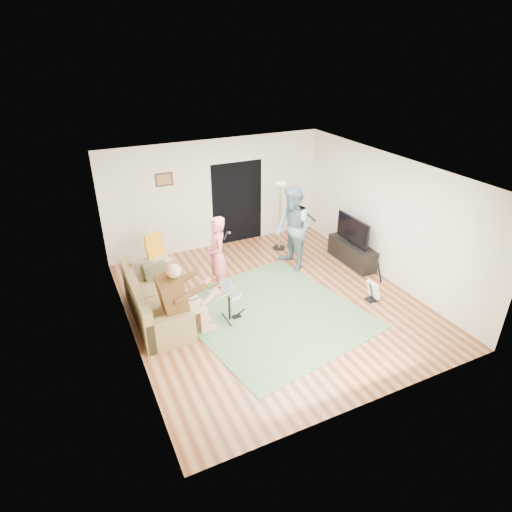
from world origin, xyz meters
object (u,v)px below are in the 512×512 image
Objects in this scene: guitar_spare at (374,290)px; torchiere_lamp at (280,204)px; singer at (217,256)px; television at (353,230)px; sofa at (153,306)px; dining_chair at (160,262)px; guitarist at (293,229)px; tv_cabinet at (352,253)px; drum_kit at (229,306)px.

guitar_spare is 0.50× the size of torchiere_lamp.
singer is 1.55× the size of television.
dining_chair reaches higher than sofa.
torchiere_lamp is at bearing 164.95° from guitarist.
torchiere_lamp reaches higher than guitar_spare.
dining_chair reaches higher than guitar_spare.
torchiere_lamp is at bearing 128.94° from television.
guitarist reaches higher than tv_cabinet.
guitarist is 1.12× the size of torchiere_lamp.
torchiere_lamp is (2.14, 1.29, 0.34)m from singer.
sofa is at bearing -176.86° from television.
guitarist reaches higher than torchiere_lamp.
television is (0.56, 1.54, 0.60)m from guitar_spare.
guitar_spare is at bearing -78.90° from torchiere_lamp.
singer is at bearing 178.04° from tv_cabinet.
guitarist is (3.39, 0.67, 0.68)m from sofa.
drum_kit reaches higher than tv_cabinet.
singer is 1.58m from dining_chair.
sofa is 2.11× the size of dining_chair.
singer reaches higher than television.
guitar_spare is (2.89, -0.63, -0.07)m from drum_kit.
torchiere_lamp is at bearing 101.10° from guitar_spare.
torchiere_lamp is at bearing 129.69° from singer.
guitar_spare reaches higher than tv_cabinet.
drum_kit is at bearing -165.42° from tv_cabinet.
singer is at bearing -84.09° from guitarist.
guitarist is 1.77× the size of television.
guitar_spare is 1.65m from tv_cabinet.
guitarist is (2.10, 1.32, 0.65)m from drum_kit.
drum_kit is 0.83× the size of guitar_spare.
torchiere_lamp is at bearing 45.09° from drum_kit.
guitar_spare is 0.79× the size of television.
guitarist is at bearing 11.25° from sofa.
tv_cabinet is (4.26, -1.30, -0.10)m from dining_chair.
singer reaches higher than drum_kit.
television reaches higher than drum_kit.
guitar_spare is 4.62m from dining_chair.
torchiere_lamp is (3.61, 1.67, 0.90)m from sofa.
tv_cabinet is at bearing 68.36° from guitar_spare.
dining_chair is at bearing 163.01° from tv_cabinet.
guitar_spare is at bearing -12.24° from drum_kit.
dining_chair is (-0.93, 1.19, -0.49)m from singer.
tv_cabinet is (3.33, -0.11, -0.59)m from singer.
drum_kit is 2.57m from guitarist.
sofa is at bearing -176.89° from tv_cabinet.
singer is at bearing 80.44° from drum_kit.
drum_kit is 0.42× the size of torchiere_lamp.
torchiere_lamp is 3.18m from dining_chair.
guitarist is 1.04m from torchiere_lamp.
guitar_spare is at bearing 19.13° from guitarist.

